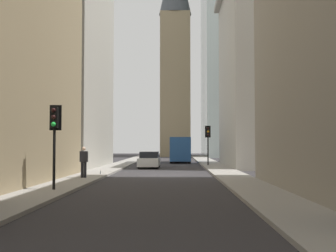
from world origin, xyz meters
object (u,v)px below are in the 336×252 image
at_px(sedan_white, 149,160).
at_px(traffic_light_midblock, 208,136).
at_px(traffic_light_foreground, 54,127).
at_px(discarded_bottle, 100,173).
at_px(delivery_truck, 180,150).
at_px(pedestrian, 84,161).

relative_size(sedan_white, traffic_light_midblock, 1.17).
relative_size(traffic_light_foreground, discarded_bottle, 13.46).
xyz_separation_m(traffic_light_midblock, discarded_bottle, (-12.51, 7.79, -2.58)).
relative_size(sedan_white, traffic_light_foreground, 1.18).
xyz_separation_m(delivery_truck, sedan_white, (-10.72, 2.80, -0.80)).
height_order(sedan_white, traffic_light_foreground, traffic_light_foreground).
xyz_separation_m(sedan_white, traffic_light_foreground, (-19.25, 2.83, 2.14)).
distance_m(sedan_white, discarded_bottle, 10.56).
bearing_deg(discarded_bottle, sedan_white, -13.43).
height_order(delivery_truck, pedestrian, delivery_truck).
relative_size(delivery_truck, sedan_white, 1.50).
height_order(traffic_light_midblock, pedestrian, traffic_light_midblock).
bearing_deg(traffic_light_foreground, delivery_truck, -10.64).
height_order(traffic_light_foreground, traffic_light_midblock, traffic_light_midblock).
relative_size(delivery_truck, traffic_light_midblock, 1.76).
relative_size(sedan_white, discarded_bottle, 15.93).
height_order(traffic_light_foreground, discarded_bottle, traffic_light_foreground).
xyz_separation_m(delivery_truck, discarded_bottle, (-20.98, 5.25, -1.21)).
bearing_deg(traffic_light_foreground, discarded_bottle, -2.43).
distance_m(delivery_truck, traffic_light_foreground, 30.52).
height_order(sedan_white, discarded_bottle, sedan_white).
xyz_separation_m(sedan_white, traffic_light_midblock, (2.25, -5.34, 2.17)).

